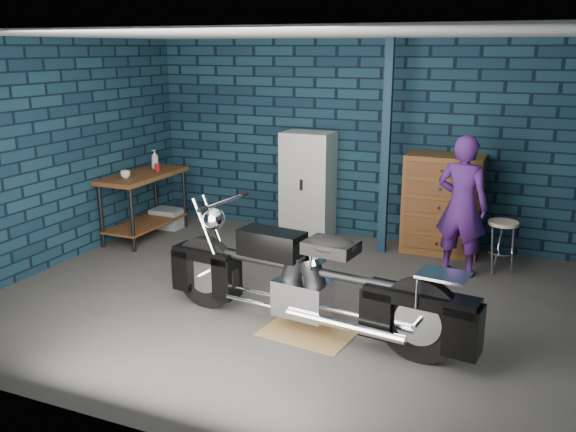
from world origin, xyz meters
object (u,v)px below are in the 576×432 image
storage_bin (168,218)px  shop_stool (501,247)px  tool_chest (442,204)px  motorcycle (310,274)px  locker (308,185)px  workbench (145,205)px  person (462,206)px

storage_bin → shop_stool: 4.69m
storage_bin → tool_chest: bearing=6.5°
motorcycle → storage_bin: 4.01m
storage_bin → locker: (2.05, 0.44, 0.60)m
shop_stool → motorcycle: bearing=-122.5°
workbench → tool_chest: size_ratio=1.09×
person → locker: (-2.18, 0.70, -0.09)m
storage_bin → locker: bearing=12.2°
motorcycle → tool_chest: 2.93m
workbench → person: size_ratio=0.85×
person → locker: bearing=-6.4°
locker → tool_chest: locker is taller
locker → tool_chest: bearing=0.0°
locker → shop_stool: size_ratio=2.34×
person → tool_chest: size_ratio=1.29×
motorcycle → tool_chest: (0.72, 2.84, 0.06)m
person → tool_chest: person is taller
workbench → shop_stool: bearing=5.6°
tool_chest → locker: bearing=180.0°
motorcycle → shop_stool: 2.82m
motorcycle → storage_bin: bearing=150.2°
tool_chest → shop_stool: 0.97m
person → locker: 2.29m
tool_chest → shop_stool: (0.78, -0.48, -0.33)m
motorcycle → locker: locker is taller
workbench → motorcycle: 3.73m
person → storage_bin: bearing=7.9°
workbench → person: 4.28m
motorcycle → tool_chest: tool_chest is taller
tool_chest → shop_stool: size_ratio=2.04×
person → tool_chest: 0.80m
tool_chest → shop_stool: bearing=-31.3°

